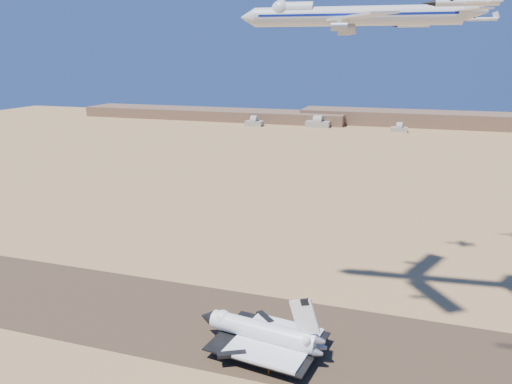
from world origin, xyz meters
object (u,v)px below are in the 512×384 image
(carrier_747, at_px, (348,16))
(crew_c, at_px, (280,359))
(chase_jet_a, at_px, (465,2))
(chase_jet_d, at_px, (481,19))
(chase_jet_c, at_px, (413,25))
(crew_b, at_px, (268,366))
(shuttle, at_px, (262,333))
(crew_a, at_px, (269,372))

(carrier_747, distance_m, crew_c, 106.37)
(chase_jet_a, relative_size, chase_jet_d, 1.09)
(chase_jet_d, bearing_deg, crew_c, -119.19)
(crew_c, height_order, chase_jet_c, chase_jet_c)
(crew_b, bearing_deg, carrier_747, -57.18)
(crew_b, bearing_deg, chase_jet_c, -59.56)
(shuttle, distance_m, chase_jet_a, 105.81)
(carrier_747, relative_size, crew_b, 46.21)
(crew_a, xyz_separation_m, chase_jet_c, (29.62, 90.71, 98.63))
(chase_jet_a, distance_m, chase_jet_d, 110.56)
(crew_c, distance_m, chase_jet_c, 132.41)
(crew_b, distance_m, crew_c, 4.76)
(shuttle, distance_m, chase_jet_d, 151.39)
(chase_jet_c, bearing_deg, crew_b, -112.98)
(crew_b, xyz_separation_m, chase_jet_a, (43.24, -2.07, 98.38))
(crew_a, xyz_separation_m, chase_jet_d, (55.29, 110.54, 101.64))
(crew_c, distance_m, chase_jet_d, 154.75)
(carrier_747, bearing_deg, crew_b, -112.80)
(crew_b, height_order, chase_jet_d, chase_jet_d)
(crew_a, relative_size, chase_jet_c, 0.11)
(carrier_747, bearing_deg, crew_c, -110.87)
(crew_a, height_order, chase_jet_d, chase_jet_d)
(crew_c, bearing_deg, crew_b, 93.82)
(shuttle, bearing_deg, carrier_747, 69.75)
(crew_b, bearing_deg, chase_jet_d, -67.95)
(chase_jet_a, bearing_deg, chase_jet_d, 76.19)
(chase_jet_c, xyz_separation_m, chase_jet_d, (25.67, 19.83, 3.00))
(crew_a, relative_size, chase_jet_a, 0.10)
(crew_a, xyz_separation_m, crew_c, (1.62, 6.87, 0.04))
(shuttle, height_order, chase_jet_c, chase_jet_c)
(carrier_747, distance_m, crew_a, 109.15)
(chase_jet_a, bearing_deg, chase_jet_c, 90.97)
(shuttle, distance_m, crew_b, 10.99)
(carrier_747, xyz_separation_m, chase_jet_c, (18.17, 46.81, -0.65))
(shuttle, distance_m, carrier_747, 101.39)
(crew_c, bearing_deg, chase_jet_a, -152.15)
(shuttle, relative_size, chase_jet_d, 2.86)
(shuttle, height_order, chase_jet_a, chase_jet_a)
(crew_a, xyz_separation_m, crew_b, (-0.94, 2.86, 0.02))
(crew_a, bearing_deg, shuttle, 37.38)
(carrier_747, relative_size, chase_jet_a, 4.62)
(carrier_747, height_order, crew_b, carrier_747)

